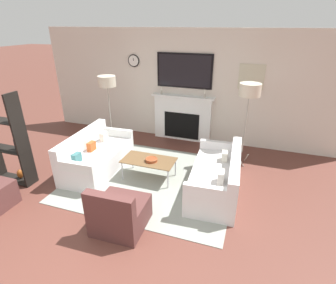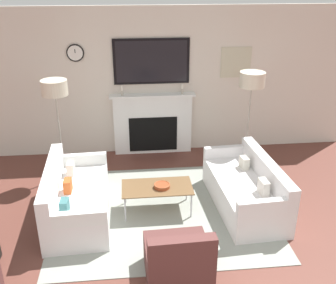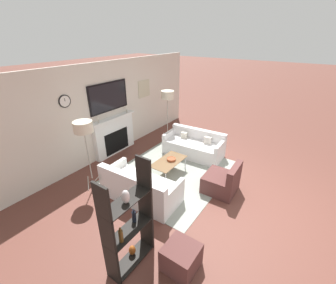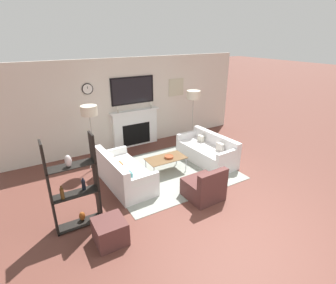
{
  "view_description": "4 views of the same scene",
  "coord_description": "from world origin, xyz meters",
  "px_view_note": "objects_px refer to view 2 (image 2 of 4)",
  "views": [
    {
      "loc": [
        1.69,
        -1.74,
        2.79
      ],
      "look_at": [
        0.28,
        2.41,
        0.79
      ],
      "focal_mm": 28.0,
      "sensor_mm": 36.0,
      "label": 1
    },
    {
      "loc": [
        -0.43,
        -2.56,
        3.26
      ],
      "look_at": [
        0.1,
        2.52,
        1.01
      ],
      "focal_mm": 42.0,
      "sensor_mm": 36.0,
      "label": 2
    },
    {
      "loc": [
        -4.19,
        -0.49,
        3.36
      ],
      "look_at": [
        0.24,
        2.57,
        0.75
      ],
      "focal_mm": 24.0,
      "sensor_mm": 36.0,
      "label": 3
    },
    {
      "loc": [
        -3.09,
        -2.85,
        3.3
      ],
      "look_at": [
        0.11,
        2.53,
        0.73
      ],
      "focal_mm": 28.0,
      "sensor_mm": 36.0,
      "label": 4
    }
  ],
  "objects_px": {
    "decorative_bowl": "(162,186)",
    "floor_lamp_left": "(54,89)",
    "couch_right": "(246,190)",
    "floor_lamp_right": "(252,81)",
    "armchair": "(178,261)",
    "couch_left": "(75,200)",
    "coffee_table": "(157,188)"
  },
  "relations": [
    {
      "from": "decorative_bowl",
      "to": "floor_lamp_left",
      "type": "height_order",
      "value": "floor_lamp_left"
    },
    {
      "from": "couch_right",
      "to": "decorative_bowl",
      "type": "height_order",
      "value": "couch_right"
    },
    {
      "from": "decorative_bowl",
      "to": "floor_lamp_right",
      "type": "bearing_deg",
      "value": 37.42
    },
    {
      "from": "armchair",
      "to": "floor_lamp_left",
      "type": "height_order",
      "value": "floor_lamp_left"
    },
    {
      "from": "floor_lamp_left",
      "to": "couch_right",
      "type": "bearing_deg",
      "value": -23.25
    },
    {
      "from": "decorative_bowl",
      "to": "floor_lamp_right",
      "type": "distance_m",
      "value": 2.31
    },
    {
      "from": "armchair",
      "to": "floor_lamp_right",
      "type": "height_order",
      "value": "floor_lamp_right"
    },
    {
      "from": "armchair",
      "to": "couch_right",
      "type": "bearing_deg",
      "value": 49.4
    },
    {
      "from": "couch_left",
      "to": "floor_lamp_left",
      "type": "distance_m",
      "value": 1.79
    },
    {
      "from": "armchair",
      "to": "floor_lamp_left",
      "type": "bearing_deg",
      "value": 121.91
    },
    {
      "from": "armchair",
      "to": "decorative_bowl",
      "type": "distance_m",
      "value": 1.4
    },
    {
      "from": "coffee_table",
      "to": "couch_left",
      "type": "bearing_deg",
      "value": -178.58
    },
    {
      "from": "couch_left",
      "to": "coffee_table",
      "type": "height_order",
      "value": "couch_left"
    },
    {
      "from": "couch_right",
      "to": "coffee_table",
      "type": "distance_m",
      "value": 1.32
    },
    {
      "from": "couch_left",
      "to": "armchair",
      "type": "relative_size",
      "value": 2.35
    },
    {
      "from": "coffee_table",
      "to": "decorative_bowl",
      "type": "bearing_deg",
      "value": -25.14
    },
    {
      "from": "armchair",
      "to": "decorative_bowl",
      "type": "bearing_deg",
      "value": 92.3
    },
    {
      "from": "couch_left",
      "to": "floor_lamp_left",
      "type": "height_order",
      "value": "floor_lamp_left"
    },
    {
      "from": "couch_left",
      "to": "couch_right",
      "type": "xyz_separation_m",
      "value": [
        2.48,
        0.0,
        0.0
      ]
    },
    {
      "from": "coffee_table",
      "to": "floor_lamp_right",
      "type": "distance_m",
      "value": 2.37
    },
    {
      "from": "couch_right",
      "to": "armchair",
      "type": "xyz_separation_m",
      "value": [
        -1.19,
        -1.39,
        -0.02
      ]
    },
    {
      "from": "coffee_table",
      "to": "couch_right",
      "type": "bearing_deg",
      "value": -1.1
    },
    {
      "from": "decorative_bowl",
      "to": "floor_lamp_right",
      "type": "relative_size",
      "value": 0.13
    },
    {
      "from": "armchair",
      "to": "floor_lamp_right",
      "type": "xyz_separation_m",
      "value": [
        1.53,
        2.6,
        1.33
      ]
    },
    {
      "from": "armchair",
      "to": "couch_left",
      "type": "bearing_deg",
      "value": 132.88
    },
    {
      "from": "couch_left",
      "to": "floor_lamp_right",
      "type": "relative_size",
      "value": 1.01
    },
    {
      "from": "coffee_table",
      "to": "floor_lamp_right",
      "type": "xyz_separation_m",
      "value": [
        1.66,
        1.18,
        1.22
      ]
    },
    {
      "from": "couch_right",
      "to": "coffee_table",
      "type": "xyz_separation_m",
      "value": [
        -1.32,
        0.03,
        0.1
      ]
    },
    {
      "from": "armchair",
      "to": "decorative_bowl",
      "type": "xyz_separation_m",
      "value": [
        -0.06,
        1.39,
        0.18
      ]
    },
    {
      "from": "decorative_bowl",
      "to": "floor_lamp_left",
      "type": "relative_size",
      "value": 0.14
    },
    {
      "from": "armchair",
      "to": "coffee_table",
      "type": "distance_m",
      "value": 1.43
    },
    {
      "from": "armchair",
      "to": "coffee_table",
      "type": "relative_size",
      "value": 0.74
    }
  ]
}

